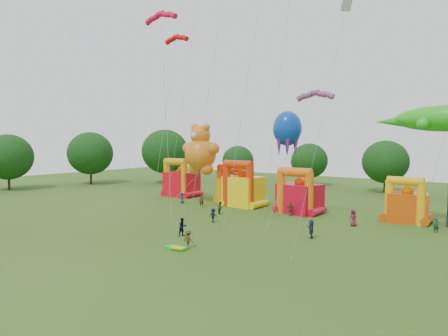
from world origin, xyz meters
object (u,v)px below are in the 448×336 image
Objects in this scene: octopus_kite at (285,149)px; spectator_0 at (182,198)px; bouncy_castle_0 at (180,182)px; bouncy_castle_2 at (243,189)px; teddy_bear_kite at (197,158)px; spectator_4 at (291,209)px; gecko_kite at (443,135)px.

spectator_0 is (-14.86, -5.21, -7.61)m from octopus_kite.
bouncy_castle_2 is (14.45, -2.43, 0.07)m from bouncy_castle_0.
spectator_0 is (-1.61, -1.82, -6.07)m from teddy_bear_kite.
teddy_bear_kite is 7.62× the size of spectator_0.
spectator_4 is at bearing -4.78° from teddy_bear_kite.
spectator_4 is (23.58, -5.14, -1.63)m from bouncy_castle_0.
octopus_kite is at bearing 176.58° from gecko_kite.
spectator_0 is at bearing -131.41° from teddy_bear_kite.
teddy_bear_kite is 33.24m from gecko_kite.
bouncy_castle_2 is 4.19× the size of spectator_0.
bouncy_castle_0 is at bearing 170.45° from bouncy_castle_2.
bouncy_castle_0 is at bearing -43.40° from spectator_4.
bouncy_castle_2 reaches higher than spectator_0.
teddy_bear_kite reaches higher than spectator_0.
spectator_4 is at bearing -16.51° from bouncy_castle_2.
gecko_kite reaches higher than teddy_bear_kite.
teddy_bear_kite is 7.08× the size of spectator_4.
teddy_bear_kite is 0.89× the size of octopus_kite.
gecko_kite reaches higher than spectator_0.
bouncy_castle_0 is at bearing 178.99° from octopus_kite.
gecko_kite is 8.19× the size of spectator_4.
spectator_0 is at bearing -29.74° from spectator_4.
bouncy_castle_0 is 24.19m from spectator_4.
octopus_kite is at bearing 19.66° from bouncy_castle_2.
octopus_kite reaches higher than teddy_bear_kite.
spectator_0 is at bearing -173.35° from gecko_kite.
teddy_bear_kite is 13.77m from octopus_kite.
bouncy_castle_2 is 9.75m from spectator_0.
spectator_0 is 0.93× the size of spectator_4.
octopus_kite is 17.49m from spectator_0.
gecko_kite is at bearing 12.67° from spectator_0.
gecko_kite is (32.99, 2.21, 3.36)m from teddy_bear_kite.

